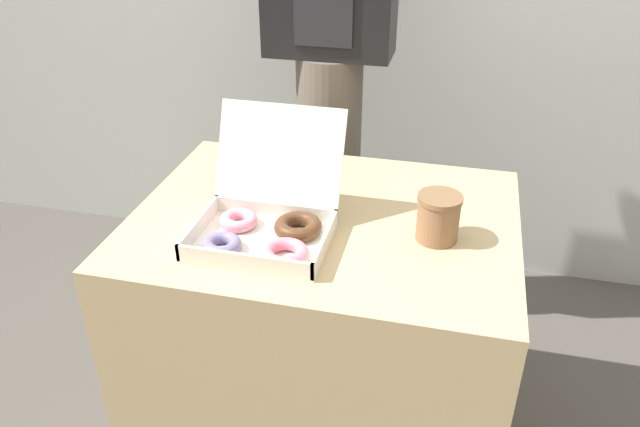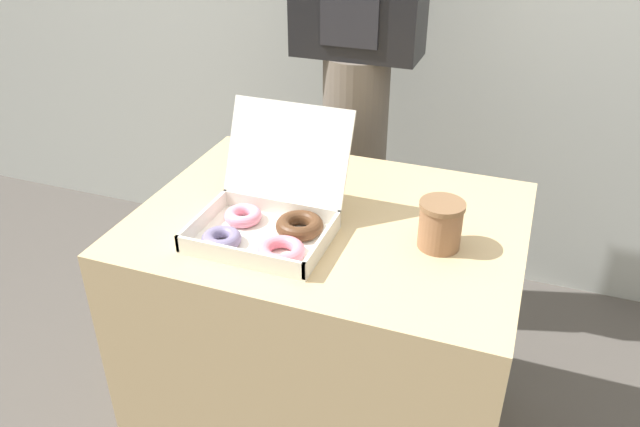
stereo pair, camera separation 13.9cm
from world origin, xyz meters
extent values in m
cube|color=tan|center=(0.00, 0.00, 0.39)|extent=(0.94, 0.71, 0.78)
cube|color=white|center=(-0.11, -0.16, 0.78)|extent=(0.31, 0.23, 0.01)
cube|color=white|center=(-0.26, -0.16, 0.80)|extent=(0.01, 0.23, 0.04)
cube|color=white|center=(0.04, -0.16, 0.80)|extent=(0.01, 0.23, 0.04)
cube|color=white|center=(-0.11, -0.27, 0.80)|extent=(0.31, 0.01, 0.04)
cube|color=white|center=(-0.11, -0.04, 0.80)|extent=(0.31, 0.01, 0.04)
cube|color=white|center=(-0.11, 0.01, 0.93)|extent=(0.31, 0.10, 0.22)
torus|color=slate|center=(-0.18, -0.21, 0.80)|extent=(0.12, 0.12, 0.03)
torus|color=pink|center=(-0.18, -0.10, 0.80)|extent=(0.10, 0.10, 0.03)
torus|color=pink|center=(-0.04, -0.21, 0.80)|extent=(0.12, 0.12, 0.03)
torus|color=#4C2D19|center=(-0.04, -0.10, 0.80)|extent=(0.16, 0.16, 0.03)
cylinder|color=#8C6042|center=(0.27, -0.04, 0.83)|extent=(0.10, 0.10, 0.10)
cylinder|color=brown|center=(0.27, -0.04, 0.88)|extent=(0.10, 0.10, 0.01)
cylinder|color=#665B51|center=(-0.13, 0.63, 0.50)|extent=(0.22, 0.22, 0.99)
camera|label=1|loc=(0.30, -1.29, 1.55)|focal=35.00mm
camera|label=2|loc=(0.43, -1.25, 1.55)|focal=35.00mm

